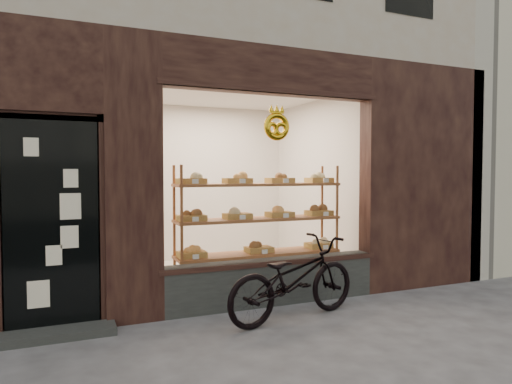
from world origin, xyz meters
name	(u,v)px	position (x,y,z in m)	size (l,w,h in m)	color
ground	(338,384)	(0.00, 0.00, 0.00)	(90.00, 90.00, 0.00)	#404040
display_shelf	(259,229)	(0.45, 2.55, 0.87)	(2.20, 0.45, 1.70)	brown
bicycle	(293,279)	(0.41, 1.50, 0.45)	(0.59, 1.70, 0.89)	black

